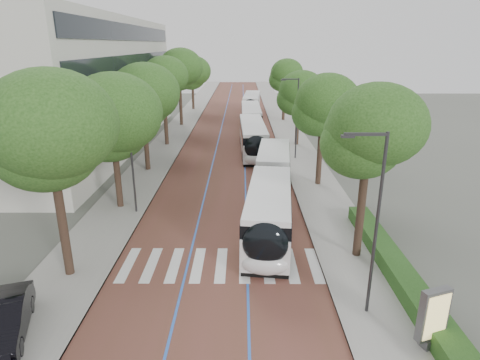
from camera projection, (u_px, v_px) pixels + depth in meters
name	position (u px, v px, depth m)	size (l,w,h in m)	color
ground	(216.00, 275.00, 20.54)	(160.00, 160.00, 0.00)	#51544C
road	(233.00, 125.00, 58.41)	(11.00, 140.00, 0.02)	brown
sidewalk_left	(182.00, 125.00, 58.43)	(4.00, 140.00, 0.12)	#9A9891
sidewalk_right	(284.00, 125.00, 58.36)	(4.00, 140.00, 0.12)	#9A9891
kerb_left	(195.00, 125.00, 58.42)	(0.20, 140.00, 0.14)	gray
kerb_right	(271.00, 125.00, 58.37)	(0.20, 140.00, 0.14)	gray
zebra_crossing	(221.00, 265.00, 21.48)	(10.55, 3.60, 0.01)	silver
lane_line_left	(222.00, 125.00, 58.41)	(0.12, 126.00, 0.01)	blue
lane_line_right	(244.00, 125.00, 58.40)	(0.12, 126.00, 0.01)	blue
office_building	(57.00, 84.00, 44.89)	(18.11, 40.00, 14.00)	#ADABA0
hedge	(395.00, 267.00, 20.33)	(1.20, 14.00, 0.80)	#1C4216
streetlight_near	(374.00, 212.00, 16.12)	(1.82, 0.20, 8.00)	#303033
streetlight_far	(295.00, 112.00, 39.79)	(1.82, 0.20, 8.00)	#303033
lamp_post_left	(131.00, 156.00, 26.82)	(0.14, 0.14, 8.00)	#303033
trees_left	(158.00, 89.00, 41.85)	(6.38, 60.98, 10.22)	black
trees_right	(307.00, 97.00, 39.18)	(5.12, 46.87, 8.95)	black
lead_bus	(271.00, 191.00, 27.59)	(4.39, 18.55, 3.20)	black
bus_queued_0	(253.00, 138.00, 43.05)	(2.92, 12.47, 3.20)	silver
bus_queued_1	(251.00, 118.00, 54.63)	(2.61, 12.41, 3.20)	silver
bus_queued_2	(252.00, 104.00, 67.83)	(3.30, 12.53, 3.20)	silver
ad_panel	(433.00, 317.00, 15.12)	(1.27, 0.73, 2.55)	#59595B
parked_car	(4.00, 320.00, 15.84)	(1.61, 4.61, 1.52)	black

